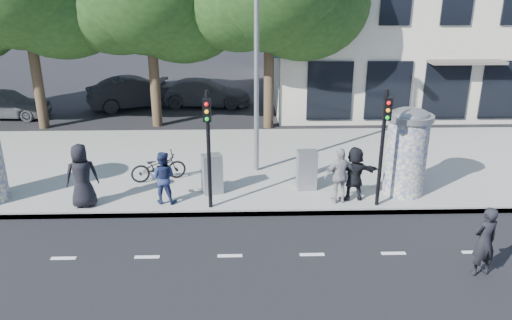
{
  "coord_description": "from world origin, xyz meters",
  "views": [
    {
      "loc": [
        0.33,
        -9.14,
        6.38
      ],
      "look_at": [
        0.69,
        3.5,
        1.7
      ],
      "focal_mm": 35.0,
      "sensor_mm": 36.0,
      "label": 1
    }
  ],
  "objects_px": {
    "cabinet_right": "(307,170)",
    "ped_a": "(82,176)",
    "street_lamp": "(257,30)",
    "ad_column_right": "(407,150)",
    "bicycle": "(158,167)",
    "cabinet_left": "(212,174)",
    "man_road": "(484,241)",
    "ped_f": "(354,174)",
    "traffic_pole_near": "(208,138)",
    "car_right": "(204,92)",
    "ped_c": "(163,178)",
    "car_left": "(5,103)",
    "car_mid": "(137,92)",
    "ped_e": "(340,176)",
    "traffic_pole_far": "(383,137)"
  },
  "relations": [
    {
      "from": "cabinet_right",
      "to": "ped_a",
      "type": "bearing_deg",
      "value": -174.88
    },
    {
      "from": "street_lamp",
      "to": "ad_column_right",
      "type": "bearing_deg",
      "value": -23.73
    },
    {
      "from": "bicycle",
      "to": "cabinet_left",
      "type": "bearing_deg",
      "value": -138.45
    },
    {
      "from": "ped_a",
      "to": "man_road",
      "type": "height_order",
      "value": "ped_a"
    },
    {
      "from": "ped_f",
      "to": "cabinet_left",
      "type": "bearing_deg",
      "value": -13.15
    },
    {
      "from": "traffic_pole_near",
      "to": "car_right",
      "type": "xyz_separation_m",
      "value": [
        -1.03,
        12.63,
        -1.54
      ]
    },
    {
      "from": "ped_c",
      "to": "car_left",
      "type": "xyz_separation_m",
      "value": [
        -8.95,
        10.06,
        -0.22
      ]
    },
    {
      "from": "street_lamp",
      "to": "cabinet_right",
      "type": "xyz_separation_m",
      "value": [
        1.5,
        -1.56,
        -4.03
      ]
    },
    {
      "from": "cabinet_right",
      "to": "car_mid",
      "type": "distance_m",
      "value": 13.2
    },
    {
      "from": "bicycle",
      "to": "car_right",
      "type": "xyz_separation_m",
      "value": [
        0.75,
        10.53,
        0.08
      ]
    },
    {
      "from": "ad_column_right",
      "to": "ped_a",
      "type": "xyz_separation_m",
      "value": [
        -9.41,
        -0.68,
        -0.46
      ]
    },
    {
      "from": "traffic_pole_near",
      "to": "ped_e",
      "type": "distance_m",
      "value": 3.94
    },
    {
      "from": "street_lamp",
      "to": "car_left",
      "type": "height_order",
      "value": "street_lamp"
    },
    {
      "from": "ped_e",
      "to": "traffic_pole_far",
      "type": "bearing_deg",
      "value": 153.13
    },
    {
      "from": "bicycle",
      "to": "man_road",
      "type": "bearing_deg",
      "value": -142.06
    },
    {
      "from": "traffic_pole_near",
      "to": "ped_c",
      "type": "height_order",
      "value": "traffic_pole_near"
    },
    {
      "from": "street_lamp",
      "to": "ped_e",
      "type": "distance_m",
      "value": 5.16
    },
    {
      "from": "bicycle",
      "to": "car_mid",
      "type": "relative_size",
      "value": 0.37
    },
    {
      "from": "traffic_pole_far",
      "to": "ped_f",
      "type": "xyz_separation_m",
      "value": [
        -0.62,
        0.46,
        -1.26
      ]
    },
    {
      "from": "ad_column_right",
      "to": "ped_a",
      "type": "relative_size",
      "value": 1.42
    },
    {
      "from": "cabinet_left",
      "to": "car_left",
      "type": "distance_m",
      "value": 13.97
    },
    {
      "from": "traffic_pole_near",
      "to": "bicycle",
      "type": "bearing_deg",
      "value": 130.31
    },
    {
      "from": "traffic_pole_near",
      "to": "street_lamp",
      "type": "bearing_deg",
      "value": 63.77
    },
    {
      "from": "ped_c",
      "to": "ped_f",
      "type": "xyz_separation_m",
      "value": [
        5.55,
        0.05,
        0.04
      ]
    },
    {
      "from": "ad_column_right",
      "to": "cabinet_left",
      "type": "bearing_deg",
      "value": 178.51
    },
    {
      "from": "traffic_pole_near",
      "to": "car_left",
      "type": "distance_m",
      "value": 14.78
    },
    {
      "from": "ped_a",
      "to": "car_right",
      "type": "height_order",
      "value": "ped_a"
    },
    {
      "from": "street_lamp",
      "to": "cabinet_left",
      "type": "distance_m",
      "value": 4.63
    },
    {
      "from": "ped_a",
      "to": "bicycle",
      "type": "bearing_deg",
      "value": -153.34
    },
    {
      "from": "car_left",
      "to": "car_right",
      "type": "bearing_deg",
      "value": -73.85
    },
    {
      "from": "car_mid",
      "to": "bicycle",
      "type": "bearing_deg",
      "value": 170.72
    },
    {
      "from": "car_left",
      "to": "car_mid",
      "type": "distance_m",
      "value": 6.14
    },
    {
      "from": "bicycle",
      "to": "cabinet_left",
      "type": "distance_m",
      "value": 2.07
    },
    {
      "from": "car_mid",
      "to": "car_right",
      "type": "height_order",
      "value": "car_mid"
    },
    {
      "from": "ad_column_right",
      "to": "car_left",
      "type": "distance_m",
      "value": 18.76
    },
    {
      "from": "car_right",
      "to": "traffic_pole_far",
      "type": "bearing_deg",
      "value": -150.3
    },
    {
      "from": "ped_a",
      "to": "bicycle",
      "type": "xyz_separation_m",
      "value": [
        1.83,
        1.87,
        -0.47
      ]
    },
    {
      "from": "traffic_pole_far",
      "to": "ped_a",
      "type": "distance_m",
      "value": 8.49
    },
    {
      "from": "traffic_pole_near",
      "to": "ped_a",
      "type": "xyz_separation_m",
      "value": [
        -3.61,
        0.23,
        -1.15
      ]
    },
    {
      "from": "cabinet_left",
      "to": "ped_c",
      "type": "bearing_deg",
      "value": -171.5
    },
    {
      "from": "bicycle",
      "to": "ad_column_right",
      "type": "bearing_deg",
      "value": -117.11
    },
    {
      "from": "bicycle",
      "to": "car_right",
      "type": "relative_size",
      "value": 0.37
    },
    {
      "from": "traffic_pole_near",
      "to": "man_road",
      "type": "bearing_deg",
      "value": -27.83
    },
    {
      "from": "street_lamp",
      "to": "car_mid",
      "type": "bearing_deg",
      "value": 121.87
    },
    {
      "from": "ad_column_right",
      "to": "traffic_pole_near",
      "type": "xyz_separation_m",
      "value": [
        -5.8,
        -0.91,
        0.69
      ]
    },
    {
      "from": "ped_a",
      "to": "cabinet_left",
      "type": "bearing_deg",
      "value": 173.97
    },
    {
      "from": "cabinet_right",
      "to": "traffic_pole_near",
      "type": "bearing_deg",
      "value": -160.17
    },
    {
      "from": "ped_e",
      "to": "cabinet_left",
      "type": "relative_size",
      "value": 1.36
    },
    {
      "from": "ad_column_right",
      "to": "man_road",
      "type": "bearing_deg",
      "value": -83.39
    },
    {
      "from": "ped_a",
      "to": "man_road",
      "type": "xyz_separation_m",
      "value": [
        9.9,
        -3.55,
        -0.25
      ]
    }
  ]
}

